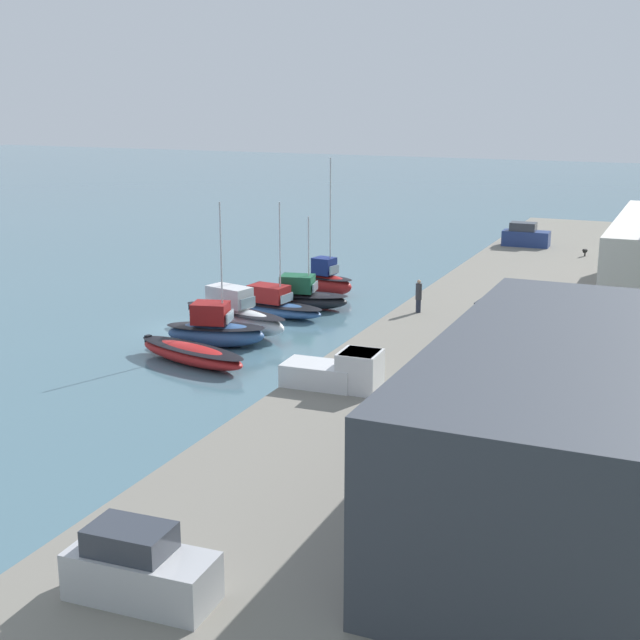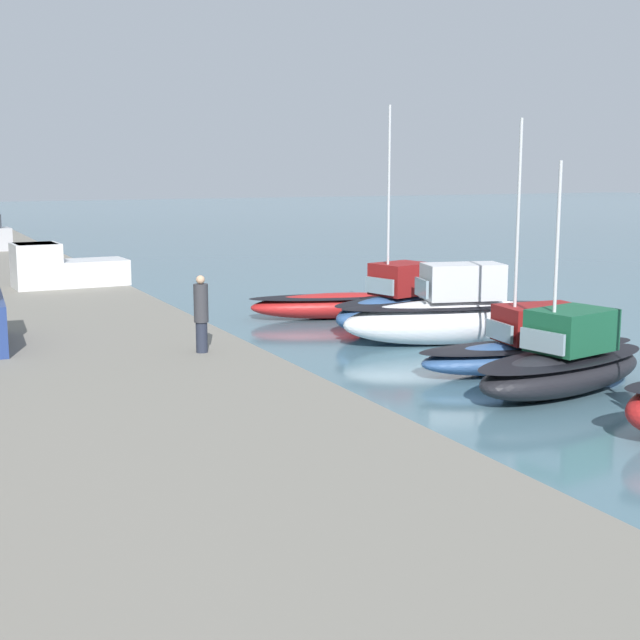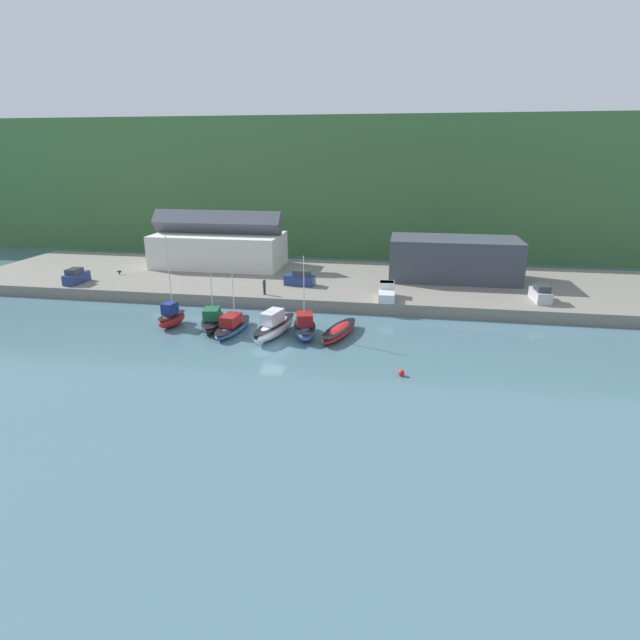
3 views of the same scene
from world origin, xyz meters
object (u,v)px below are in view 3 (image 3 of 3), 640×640
(moored_boat_4, at_px, (305,327))
(pickup_truck_0, at_px, (386,292))
(moored_boat_0, at_px, (171,317))
(moored_boat_2, at_px, (232,326))
(moored_boat_3, at_px, (274,326))
(person_on_quay, at_px, (264,286))
(dog_on_quay, at_px, (119,272))
(mooring_buoy_0, at_px, (401,373))
(moored_boat_1, at_px, (213,321))
(parked_car_2, at_px, (541,294))
(parked_car_3, at_px, (76,277))
(parked_car_1, at_px, (300,279))
(moored_boat_5, at_px, (339,331))

(moored_boat_4, distance_m, pickup_truck_0, 14.48)
(moored_boat_0, relative_size, moored_boat_2, 1.31)
(moored_boat_3, distance_m, moored_boat_4, 3.34)
(person_on_quay, distance_m, dog_on_quay, 26.01)
(moored_boat_3, distance_m, mooring_buoy_0, 16.19)
(moored_boat_1, distance_m, parked_car_2, 40.54)
(parked_car_3, distance_m, person_on_quay, 28.28)
(moored_boat_1, relative_size, moored_boat_3, 0.82)
(moored_boat_2, distance_m, dog_on_quay, 30.21)
(moored_boat_0, height_order, moored_boat_1, moored_boat_0)
(parked_car_3, xyz_separation_m, mooring_buoy_0, (46.45, -20.68, -2.11))
(moored_boat_2, distance_m, moored_boat_4, 8.25)
(moored_boat_1, xyz_separation_m, mooring_buoy_0, (21.62, -9.43, -0.61))
(moored_boat_1, height_order, person_on_quay, moored_boat_1)
(moored_boat_4, bearing_deg, moored_boat_1, 161.20)
(moored_boat_3, xyz_separation_m, dog_on_quay, (-29.22, 18.31, 0.81))
(person_on_quay, bearing_deg, parked_car_1, 57.41)
(moored_boat_1, relative_size, pickup_truck_0, 1.48)
(moored_boat_0, height_order, person_on_quay, moored_boat_0)
(moored_boat_3, height_order, moored_boat_4, moored_boat_4)
(moored_boat_5, height_order, parked_car_1, parked_car_1)
(moored_boat_0, distance_m, moored_boat_3, 12.66)
(moored_boat_1, xyz_separation_m, moored_boat_3, (7.64, -1.32, 0.22))
(moored_boat_2, relative_size, parked_car_1, 1.85)
(moored_boat_0, xyz_separation_m, moored_boat_2, (7.66, -0.80, -0.32))
(moored_boat_4, distance_m, mooring_buoy_0, 13.75)
(moored_boat_3, height_order, mooring_buoy_0, moored_boat_3)
(moored_boat_4, bearing_deg, pickup_truck_0, 39.93)
(moored_boat_1, relative_size, parked_car_3, 1.67)
(moored_boat_1, relative_size, moored_boat_2, 0.89)
(moored_boat_4, height_order, moored_boat_5, moored_boat_4)
(moored_boat_1, height_order, moored_boat_3, moored_boat_1)
(parked_car_2, height_order, person_on_quay, parked_car_2)
(moored_boat_0, xyz_separation_m, dog_on_quay, (-16.62, 17.14, 0.84))
(moored_boat_3, relative_size, dog_on_quay, 9.87)
(moored_boat_5, xyz_separation_m, mooring_buoy_0, (6.93, -9.21, -0.31))
(moored_boat_3, bearing_deg, parked_car_1, 106.23)
(parked_car_2, xyz_separation_m, mooring_buoy_0, (-16.85, -22.13, -2.11))
(moored_boat_1, bearing_deg, moored_boat_3, -21.45)
(moored_boat_1, distance_m, mooring_buoy_0, 23.60)
(moored_boat_0, distance_m, dog_on_quay, 23.89)
(moored_boat_2, xyz_separation_m, moored_boat_3, (4.95, -0.37, 0.35))
(mooring_buoy_0, bearing_deg, parked_car_1, 120.36)
(parked_car_3, bearing_deg, moored_boat_2, -25.21)
(moored_boat_0, bearing_deg, parked_car_3, 160.02)
(moored_boat_1, bearing_deg, parked_car_3, 144.01)
(parked_car_2, bearing_deg, pickup_truck_0, -177.45)
(moored_boat_5, relative_size, dog_on_quay, 9.47)
(pickup_truck_0, bearing_deg, person_on_quay, -178.47)
(person_on_quay, height_order, dog_on_quay, person_on_quay)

